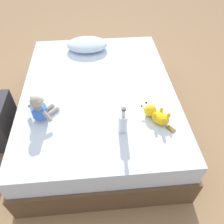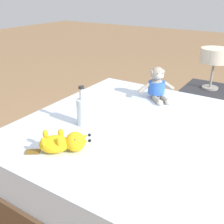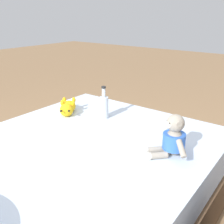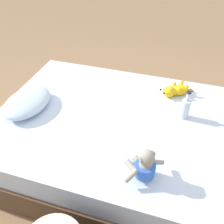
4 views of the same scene
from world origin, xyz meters
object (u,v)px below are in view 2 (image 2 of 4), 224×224
at_px(plush_yellow_creature, 63,143).
at_px(nightstand, 206,112).
at_px(bedside_lamp, 215,57).
at_px(bed, 174,175).
at_px(glass_bottle, 82,111).
at_px(plush_monkey, 157,86).

distance_m(plush_yellow_creature, nightstand, 1.59).
bearing_deg(nightstand, bedside_lamp, 0.00).
bearing_deg(bedside_lamp, bed, 5.10).
relative_size(plush_yellow_creature, nightstand, 0.65).
distance_m(nightstand, bedside_lamp, 0.50).
xyz_separation_m(glass_bottle, nightstand, (-1.24, 0.44, -0.37)).
distance_m(bed, plush_monkey, 0.68).
height_order(plush_yellow_creature, nightstand, plush_yellow_creature).
height_order(bed, glass_bottle, glass_bottle).
bearing_deg(plush_yellow_creature, glass_bottle, -160.64).
distance_m(glass_bottle, bedside_lamp, 1.32).
height_order(bed, bedside_lamp, bedside_lamp).
bearing_deg(bed, plush_yellow_creature, -44.49).
distance_m(plush_monkey, plush_yellow_creature, 0.92).
relative_size(bed, bedside_lamp, 5.35).
bearing_deg(plush_monkey, glass_bottle, -16.95).
bearing_deg(nightstand, plush_yellow_creature, -12.62).
bearing_deg(nightstand, plush_monkey, -22.05).
xyz_separation_m(plush_monkey, nightstand, (-0.60, 0.24, -0.38)).
relative_size(nightstand, bedside_lamp, 1.28).
distance_m(glass_bottle, nightstand, 1.36).
relative_size(bed, nightstand, 4.17).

